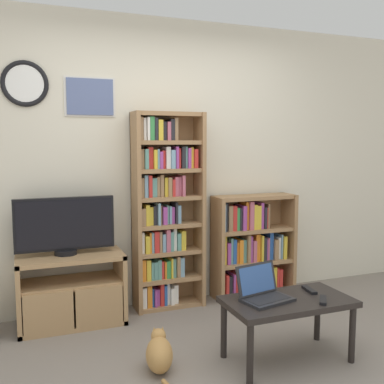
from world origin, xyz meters
The scene contains 10 objects.
wall_back centered at (-0.01, 1.67, 1.31)m, with size 6.17×0.09×2.60m.
tv_stand centered at (-0.84, 1.39, 0.29)m, with size 0.85×0.42×0.58m.
television centered at (-0.87, 1.44, 0.82)m, with size 0.79×0.18×0.47m.
bookshelf_tall centered at (0.00, 1.51, 0.88)m, with size 0.63×0.25×1.76m.
bookshelf_short centered at (0.87, 1.50, 0.47)m, with size 0.81×0.27×0.99m.
coffee_table centered at (0.48, 0.24, 0.38)m, with size 0.87×0.47×0.43m.
laptop centered at (0.31, 0.29, 0.49)m, with size 0.38×0.31×0.23m.
remote_near_laptop centered at (0.71, 0.31, 0.44)m, with size 0.07×0.16×0.02m.
remote_far_from_laptop centered at (0.67, 0.11, 0.44)m, with size 0.13×0.15×0.02m.
cat centered at (-0.38, 0.42, 0.12)m, with size 0.24×0.53×0.27m.
Camera 1 is at (-1.20, -2.29, 1.50)m, focal length 42.00 mm.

